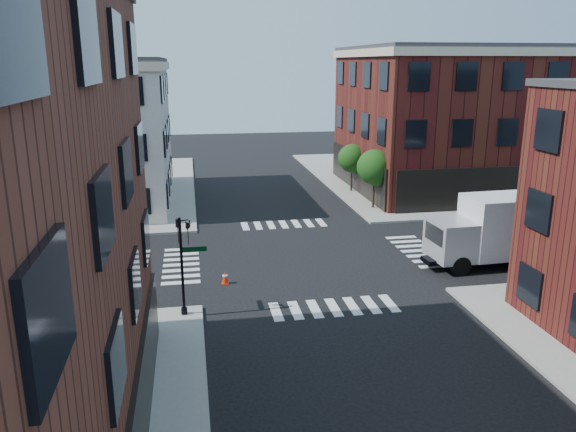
# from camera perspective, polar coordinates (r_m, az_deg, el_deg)

# --- Properties ---
(ground) EXTENTS (120.00, 120.00, 0.00)m
(ground) POSITION_cam_1_polar(r_m,az_deg,el_deg) (32.69, 1.59, -4.25)
(ground) COLOR black
(ground) RESTS_ON ground
(sidewalk_ne) EXTENTS (30.00, 30.00, 0.15)m
(sidewalk_ne) POSITION_cam_1_polar(r_m,az_deg,el_deg) (58.97, 17.76, 3.97)
(sidewalk_ne) COLOR gray
(sidewalk_ne) RESTS_ON ground
(sidewalk_nw) EXTENTS (30.00, 30.00, 0.15)m
(sidewalk_nw) POSITION_cam_1_polar(r_m,az_deg,el_deg) (54.35, -25.54, 2.28)
(sidewalk_nw) COLOR gray
(sidewalk_nw) RESTS_ON ground
(building_ne) EXTENTS (25.00, 16.00, 12.00)m
(building_ne) POSITION_cam_1_polar(r_m,az_deg,el_deg) (53.57, 20.27, 9.10)
(building_ne) COLOR #401010
(building_ne) RESTS_ON ground
(building_nw) EXTENTS (22.00, 16.00, 11.00)m
(building_nw) POSITION_cam_1_polar(r_m,az_deg,el_deg) (48.21, -25.50, 7.37)
(building_nw) COLOR beige
(building_nw) RESTS_ON ground
(tree_near) EXTENTS (2.69, 2.69, 4.49)m
(tree_near) POSITION_cam_1_polar(r_m,az_deg,el_deg) (43.15, 8.86, 4.75)
(tree_near) COLOR black
(tree_near) RESTS_ON ground
(tree_far) EXTENTS (2.43, 2.43, 4.07)m
(tree_far) POSITION_cam_1_polar(r_m,az_deg,el_deg) (48.83, 6.60, 5.71)
(tree_far) COLOR black
(tree_far) RESTS_ON ground
(signal_pole) EXTENTS (1.29, 1.24, 4.60)m
(signal_pole) POSITION_cam_1_polar(r_m,az_deg,el_deg) (24.85, -10.60, -3.95)
(signal_pole) COLOR black
(signal_pole) RESTS_ON ground
(box_truck) EXTENTS (8.78, 3.05, 3.92)m
(box_truck) POSITION_cam_1_polar(r_m,az_deg,el_deg) (33.39, 21.34, -1.23)
(box_truck) COLOR silver
(box_truck) RESTS_ON ground
(traffic_cone) EXTENTS (0.42, 0.42, 0.67)m
(traffic_cone) POSITION_cam_1_polar(r_m,az_deg,el_deg) (29.03, -6.41, -6.25)
(traffic_cone) COLOR red
(traffic_cone) RESTS_ON ground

